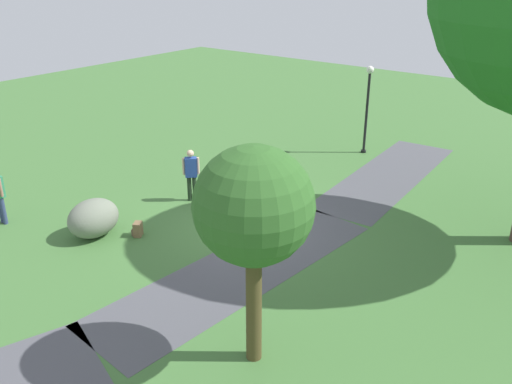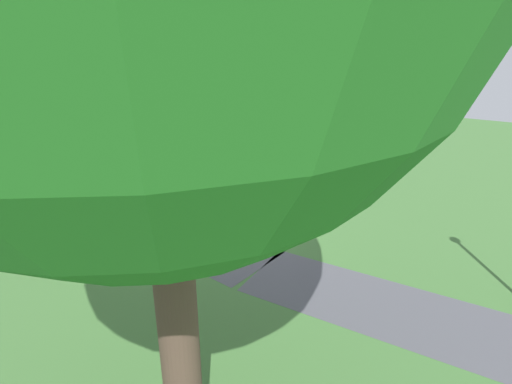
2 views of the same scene
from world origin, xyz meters
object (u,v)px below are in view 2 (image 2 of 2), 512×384
handbag_on_grass (227,157)px  backpack_by_boulder (218,188)px  young_tree_near_path (33,132)px  man_near_boulder (286,194)px  lawn_boulder (219,170)px  frisbee_on_grass (306,204)px  woman_with_handbag (236,142)px  passerby_on_path (285,178)px

handbag_on_grass → backpack_by_boulder: size_ratio=0.84×
young_tree_near_path → man_near_boulder: young_tree_near_path is taller
handbag_on_grass → lawn_boulder: bearing=121.7°
handbag_on_grass → frisbee_on_grass: size_ratio=1.36×
young_tree_near_path → handbag_on_grass: size_ratio=12.54×
woman_with_handbag → passerby_on_path: (-4.42, 3.17, -0.03)m
woman_with_handbag → backpack_by_boulder: (-1.80, 3.63, -0.79)m
handbag_on_grass → woman_with_handbag: bearing=171.5°
lawn_boulder → frisbee_on_grass: bearing=177.7°
lawn_boulder → passerby_on_path: passerby_on_path is taller
woman_with_handbag → frisbee_on_grass: size_ratio=6.88×
handbag_on_grass → backpack_by_boulder: bearing=122.8°
passerby_on_path → frisbee_on_grass: 1.21m
young_tree_near_path → man_near_boulder: bearing=-141.5°
lawn_boulder → woman_with_handbag: (1.11, -2.68, 0.47)m
lawn_boulder → handbag_on_grass: (1.71, -2.77, -0.38)m
woman_with_handbag → handbag_on_grass: size_ratio=5.05×
man_near_boulder → passerby_on_path: (0.93, -1.60, -0.12)m
woman_with_handbag → lawn_boulder: bearing=112.5°
passerby_on_path → handbag_on_grass: 6.04m
young_tree_near_path → woman_with_handbag: (-0.14, -9.13, -2.14)m
passerby_on_path → backpack_by_boulder: passerby_on_path is taller
young_tree_near_path → lawn_boulder: size_ratio=2.74×
young_tree_near_path → frisbee_on_grass: size_ratio=17.08×
frisbee_on_grass → young_tree_near_path: bearing=50.2°
young_tree_near_path → lawn_boulder: (-1.25, -6.44, -2.60)m
young_tree_near_path → man_near_boulder: (-5.49, -4.36, -2.05)m
woman_with_handbag → passerby_on_path: woman_with_handbag is taller
woman_with_handbag → handbag_on_grass: 1.04m
handbag_on_grass → frisbee_on_grass: handbag_on_grass is taller
passerby_on_path → handbag_on_grass: passerby_on_path is taller
woman_with_handbag → backpack_by_boulder: 4.13m
woman_with_handbag → frisbee_on_grass: bearing=150.9°
woman_with_handbag → backpack_by_boulder: bearing=116.3°
frisbee_on_grass → backpack_by_boulder: bearing=13.5°
backpack_by_boulder → frisbee_on_grass: size_ratio=1.63×
young_tree_near_path → frisbee_on_grass: young_tree_near_path is taller
man_near_boulder → backpack_by_boulder: size_ratio=4.56×
young_tree_near_path → lawn_boulder: 7.06m
backpack_by_boulder → frisbee_on_grass: (-3.31, -0.79, -0.18)m
young_tree_near_path → handbag_on_grass: bearing=-87.1°
young_tree_near_path → backpack_by_boulder: size_ratio=10.51×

